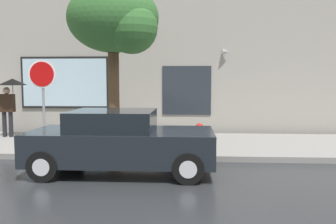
# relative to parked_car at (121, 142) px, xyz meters

# --- Properties ---
(ground_plane) EXTENTS (60.00, 60.00, 0.00)m
(ground_plane) POSITION_rel_parked_car_xyz_m (-0.22, 0.12, -0.69)
(ground_plane) COLOR #282B2D
(sidewalk) EXTENTS (20.00, 4.00, 0.15)m
(sidewalk) POSITION_rel_parked_car_xyz_m (-0.22, 3.12, -0.62)
(sidewalk) COLOR gray
(sidewalk) RESTS_ON ground
(building_facade) EXTENTS (20.00, 0.67, 7.00)m
(building_facade) POSITION_rel_parked_car_xyz_m (-0.24, 5.61, 2.79)
(building_facade) COLOR #9E998E
(building_facade) RESTS_ON ground
(parked_car) EXTENTS (4.05, 1.91, 1.40)m
(parked_car) POSITION_rel_parked_car_xyz_m (0.00, 0.00, 0.00)
(parked_car) COLOR black
(parked_car) RESTS_ON ground
(fire_hydrant) EXTENTS (0.30, 0.44, 0.73)m
(fire_hydrant) POSITION_rel_parked_car_xyz_m (1.82, 2.04, -0.19)
(fire_hydrant) COLOR red
(fire_hydrant) RESTS_ON sidewalk
(pedestrian_with_umbrella) EXTENTS (0.95, 0.95, 1.98)m
(pedestrian_with_umbrella) POSITION_rel_parked_car_xyz_m (-4.49, 3.88, 1.01)
(pedestrian_with_umbrella) COLOR black
(pedestrian_with_umbrella) RESTS_ON sidewalk
(street_tree) EXTENTS (2.56, 2.18, 4.61)m
(street_tree) POSITION_rel_parked_car_xyz_m (-0.48, 2.10, 2.99)
(street_tree) COLOR #4C3823
(street_tree) RESTS_ON sidewalk
(stop_sign) EXTENTS (0.76, 0.10, 2.46)m
(stop_sign) POSITION_rel_parked_car_xyz_m (-2.42, 1.60, 1.20)
(stop_sign) COLOR gray
(stop_sign) RESTS_ON sidewalk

